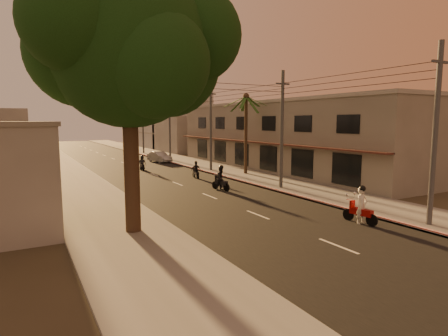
{
  "coord_description": "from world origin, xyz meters",
  "views": [
    {
      "loc": [
        -11.5,
        -14.94,
        5.21
      ],
      "look_at": [
        0.6,
        6.99,
        2.07
      ],
      "focal_mm": 30.0,
      "sensor_mm": 36.0,
      "label": 1
    }
  ],
  "objects_px": {
    "scooter_far_a": "(142,163)",
    "parked_car": "(159,157)",
    "scooter_red": "(361,207)",
    "broadleaf_tree": "(136,48)",
    "palm_tree": "(246,101)",
    "scooter_mid_b": "(196,171)",
    "scooter_mid_a": "(221,179)"
  },
  "relations": [
    {
      "from": "scooter_far_a",
      "to": "parked_car",
      "type": "xyz_separation_m",
      "value": [
        4.26,
        6.74,
        -0.09
      ]
    },
    {
      "from": "scooter_far_a",
      "to": "scooter_red",
      "type": "bearing_deg",
      "value": -76.05
    },
    {
      "from": "broadleaf_tree",
      "to": "parked_car",
      "type": "distance_m",
      "value": 31.57
    },
    {
      "from": "palm_tree",
      "to": "scooter_far_a",
      "type": "bearing_deg",
      "value": 135.02
    },
    {
      "from": "broadleaf_tree",
      "to": "parked_car",
      "type": "xyz_separation_m",
      "value": [
        10.87,
        28.59,
        -7.81
      ]
    },
    {
      "from": "palm_tree",
      "to": "scooter_mid_b",
      "type": "relative_size",
      "value": 4.98
    },
    {
      "from": "scooter_mid_b",
      "to": "parked_car",
      "type": "distance_m",
      "value": 14.82
    },
    {
      "from": "scooter_far_a",
      "to": "scooter_mid_b",
      "type": "bearing_deg",
      "value": -65.8
    },
    {
      "from": "scooter_mid_b",
      "to": "palm_tree",
      "type": "bearing_deg",
      "value": 5.24
    },
    {
      "from": "broadleaf_tree",
      "to": "scooter_mid_a",
      "type": "bearing_deg",
      "value": 41.61
    },
    {
      "from": "palm_tree",
      "to": "scooter_far_a",
      "type": "relative_size",
      "value": 4.82
    },
    {
      "from": "broadleaf_tree",
      "to": "scooter_mid_b",
      "type": "bearing_deg",
      "value": 56.31
    },
    {
      "from": "scooter_red",
      "to": "scooter_mid_a",
      "type": "distance_m",
      "value": 11.74
    },
    {
      "from": "palm_tree",
      "to": "scooter_far_a",
      "type": "height_order",
      "value": "palm_tree"
    },
    {
      "from": "scooter_red",
      "to": "parked_car",
      "type": "bearing_deg",
      "value": 83.06
    },
    {
      "from": "scooter_mid_b",
      "to": "scooter_far_a",
      "type": "relative_size",
      "value": 0.97
    },
    {
      "from": "scooter_red",
      "to": "scooter_mid_a",
      "type": "bearing_deg",
      "value": 93.12
    },
    {
      "from": "broadleaf_tree",
      "to": "scooter_far_a",
      "type": "bearing_deg",
      "value": 73.17
    },
    {
      "from": "scooter_mid_a",
      "to": "palm_tree",
      "type": "bearing_deg",
      "value": 34.34
    },
    {
      "from": "scooter_red",
      "to": "broadleaf_tree",
      "type": "bearing_deg",
      "value": 152.25
    },
    {
      "from": "scooter_red",
      "to": "parked_car",
      "type": "height_order",
      "value": "scooter_red"
    },
    {
      "from": "scooter_mid_a",
      "to": "scooter_red",
      "type": "bearing_deg",
      "value": -92.52
    },
    {
      "from": "palm_tree",
      "to": "scooter_red",
      "type": "bearing_deg",
      "value": -103.61
    },
    {
      "from": "scooter_red",
      "to": "parked_car",
      "type": "distance_m",
      "value": 32.72
    },
    {
      "from": "palm_tree",
      "to": "parked_car",
      "type": "bearing_deg",
      "value": 104.23
    },
    {
      "from": "scooter_mid_a",
      "to": "parked_car",
      "type": "xyz_separation_m",
      "value": [
        2.45,
        21.11,
        -0.21
      ]
    },
    {
      "from": "palm_tree",
      "to": "scooter_far_a",
      "type": "xyz_separation_m",
      "value": [
        -8.0,
        8.0,
        -6.4
      ]
    },
    {
      "from": "broadleaf_tree",
      "to": "palm_tree",
      "type": "distance_m",
      "value": 20.18
    },
    {
      "from": "broadleaf_tree",
      "to": "scooter_red",
      "type": "bearing_deg",
      "value": -21.88
    },
    {
      "from": "scooter_mid_a",
      "to": "scooter_far_a",
      "type": "relative_size",
      "value": 1.14
    },
    {
      "from": "scooter_far_a",
      "to": "parked_car",
      "type": "height_order",
      "value": "scooter_far_a"
    },
    {
      "from": "scooter_red",
      "to": "parked_car",
      "type": "relative_size",
      "value": 0.47
    }
  ]
}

